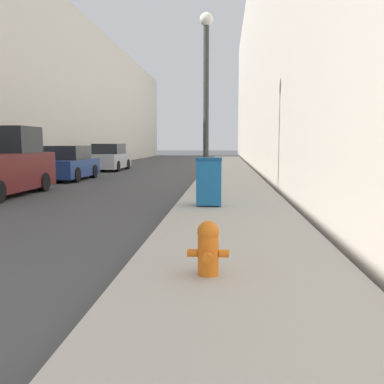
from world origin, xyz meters
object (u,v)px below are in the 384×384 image
object	(u,v)px
trash_bin	(209,181)
lamppost	(206,93)
fire_hydrant	(208,247)
parked_sedan_far	(109,158)
parked_sedan_near	(68,164)

from	to	relation	value
trash_bin	lamppost	world-z (taller)	lamppost
fire_hydrant	parked_sedan_far	world-z (taller)	parked_sedan_far
fire_hydrant	parked_sedan_near	world-z (taller)	parked_sedan_near
parked_sedan_near	parked_sedan_far	distance (m)	6.99
trash_bin	fire_hydrant	bearing A→B (deg)	-87.96
trash_bin	lamppost	xyz separation A→B (m)	(-0.23, 3.41, 2.47)
parked_sedan_near	parked_sedan_far	xyz separation A→B (m)	(0.00, 6.99, 0.04)
fire_hydrant	parked_sedan_far	xyz separation A→B (m)	(-6.91, 21.07, 0.28)
parked_sedan_far	parked_sedan_near	bearing A→B (deg)	-90.03
parked_sedan_near	trash_bin	bearing A→B (deg)	-51.92
lamppost	parked_sedan_far	bearing A→B (deg)	118.07
fire_hydrant	parked_sedan_near	distance (m)	15.69
trash_bin	parked_sedan_far	world-z (taller)	parked_sedan_far
lamppost	parked_sedan_near	distance (m)	8.65
lamppost	parked_sedan_near	size ratio (longest dim) A/B	1.37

